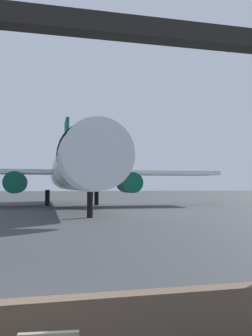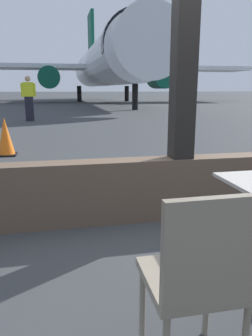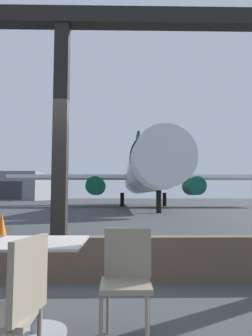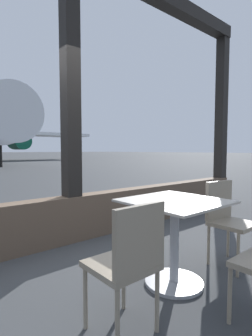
{
  "view_description": "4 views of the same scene",
  "coord_description": "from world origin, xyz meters",
  "px_view_note": "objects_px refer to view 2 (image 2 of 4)",
  "views": [
    {
      "loc": [
        0.87,
        -4.0,
        1.83
      ],
      "look_at": [
        5.14,
        14.45,
        2.85
      ],
      "focal_mm": 37.32,
      "sensor_mm": 36.0,
      "label": 1
    },
    {
      "loc": [
        -1.15,
        -2.97,
        1.25
      ],
      "look_at": [
        -0.65,
        -0.57,
        0.66
      ],
      "focal_mm": 35.3,
      "sensor_mm": 36.0,
      "label": 2
    },
    {
      "loc": [
        0.84,
        -4.3,
        1.15
      ],
      "look_at": [
        1.24,
        16.78,
        3.07
      ],
      "focal_mm": 33.05,
      "sensor_mm": 36.0,
      "label": 3
    },
    {
      "loc": [
        -1.68,
        -3.08,
        1.21
      ],
      "look_at": [
        0.28,
        -0.77,
        1.0
      ],
      "focal_mm": 27.98,
      "sensor_mm": 36.0,
      "label": 4
    }
  ],
  "objects_px": {
    "cafe_chair_aisle_left": "(200,273)",
    "traffic_cone": "(5,137)",
    "airplane": "(107,63)",
    "ground_crew_worker": "(29,98)"
  },
  "relations": [
    {
      "from": "cafe_chair_aisle_left",
      "to": "traffic_cone",
      "type": "xyz_separation_m",
      "value": [
        -1.52,
        5.46,
        -0.18
      ]
    },
    {
      "from": "airplane",
      "to": "ground_crew_worker",
      "type": "relative_size",
      "value": 17.46
    },
    {
      "from": "airplane",
      "to": "ground_crew_worker",
      "type": "xyz_separation_m",
      "value": [
        -5.69,
        -17.43,
        -2.6
      ]
    },
    {
      "from": "cafe_chair_aisle_left",
      "to": "ground_crew_worker",
      "type": "distance_m",
      "value": 12.75
    },
    {
      "from": "airplane",
      "to": "traffic_cone",
      "type": "xyz_separation_m",
      "value": [
        -5.61,
        -24.61,
        -3.15
      ]
    },
    {
      "from": "cafe_chair_aisle_left",
      "to": "airplane",
      "type": "distance_m",
      "value": 30.49
    },
    {
      "from": "cafe_chair_aisle_left",
      "to": "airplane",
      "type": "relative_size",
      "value": 0.03
    },
    {
      "from": "traffic_cone",
      "to": "airplane",
      "type": "bearing_deg",
      "value": 77.17
    },
    {
      "from": "cafe_chair_aisle_left",
      "to": "ground_crew_worker",
      "type": "height_order",
      "value": "ground_crew_worker"
    },
    {
      "from": "traffic_cone",
      "to": "cafe_chair_aisle_left",
      "type": "bearing_deg",
      "value": -74.41
    }
  ]
}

